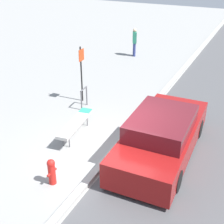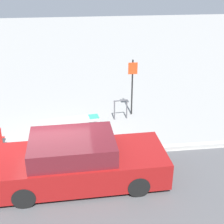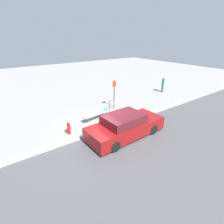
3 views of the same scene
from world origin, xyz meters
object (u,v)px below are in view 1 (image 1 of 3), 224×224
(bench, at_px, (75,123))
(bike_rack, at_px, (84,96))
(sign_post, at_px, (81,69))
(pedestrian, at_px, (135,41))
(parked_car_near, at_px, (162,136))
(fire_hydrant, at_px, (52,171))

(bench, height_order, bike_rack, bike_rack)
(sign_post, xyz_separation_m, pedestrian, (6.77, 0.48, -0.51))
(bike_rack, bearing_deg, parked_car_near, -114.95)
(pedestrian, bearing_deg, fire_hydrant, 164.98)
(bike_rack, bearing_deg, pedestrian, 6.73)
(sign_post, bearing_deg, bike_rack, -143.45)
(sign_post, relative_size, parked_car_near, 0.48)
(sign_post, height_order, parked_car_near, sign_post)
(fire_hydrant, height_order, parked_car_near, parked_car_near)
(bike_rack, relative_size, sign_post, 0.36)
(bench, xyz_separation_m, parked_car_near, (0.21, -2.93, 0.18))
(sign_post, xyz_separation_m, fire_hydrant, (-4.86, -1.96, -0.98))
(bench, relative_size, parked_car_near, 0.44)
(fire_hydrant, bearing_deg, pedestrian, 11.84)
(bench, height_order, fire_hydrant, fire_hydrant)
(sign_post, bearing_deg, pedestrian, 4.05)
(bike_rack, xyz_separation_m, parked_car_near, (-1.75, -3.76, 0.14))
(parked_car_near, bearing_deg, sign_post, 60.07)
(bench, distance_m, sign_post, 2.90)
(bike_rack, bearing_deg, fire_hydrant, -160.06)
(bench, height_order, parked_car_near, parked_car_near)
(fire_hydrant, xyz_separation_m, pedestrian, (11.63, 2.44, 0.47))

